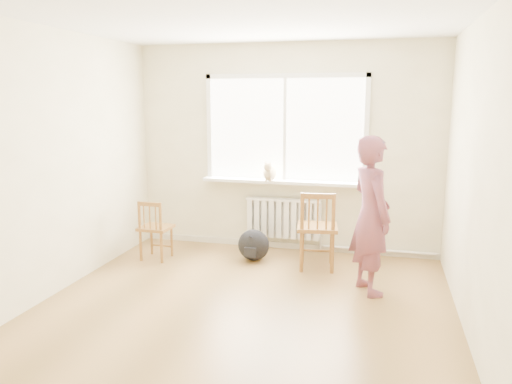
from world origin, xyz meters
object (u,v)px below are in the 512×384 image
Objects in this scene: cat at (270,172)px; backpack at (254,245)px; chair_left at (154,230)px; person at (371,215)px; chair_right at (317,230)px.

backpack is (-0.11, -0.41, -0.86)m from cat.
cat is (1.32, 0.69, 0.68)m from chair_left.
cat reaches higher than backpack.
person is at bearing -25.60° from backpack.
cat reaches higher than chair_left.
cat is 1.03× the size of backpack.
person is at bearing 173.09° from chair_left.
chair_right is 0.57× the size of person.
cat is at bearing -45.28° from chair_right.
chair_right is 0.86m from backpack.
person is at bearing -39.67° from cat.
chair_left is 0.46× the size of person.
chair_left is 1.88× the size of cat.
person reaches higher than chair_right.
chair_left is at bearing 52.62° from person.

